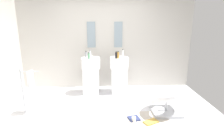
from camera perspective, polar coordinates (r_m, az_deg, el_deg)
ground_plane at (r=3.75m, az=-2.04°, el=-16.65°), size 4.80×3.60×0.04m
rear_partition at (r=4.92m, az=-2.28°, el=6.99°), size 4.80×0.10×2.60m
pedestal_sink_left at (r=4.61m, az=-6.72°, el=-3.60°), size 0.48×0.48×1.05m
pedestal_sink_right at (r=4.61m, az=2.37°, el=-3.52°), size 0.48×0.48×1.05m
vanity_mirror_left at (r=4.84m, az=-6.68°, el=9.06°), size 0.22×0.03×0.69m
vanity_mirror_right at (r=4.84m, az=2.07°, el=9.14°), size 0.22×0.03×0.69m
lounge_chair at (r=3.81m, az=17.34°, el=-10.53°), size 1.08×1.08×0.65m
towel_rack at (r=3.88m, az=-25.04°, el=-6.33°), size 0.37×0.22×0.95m
area_rug at (r=3.55m, az=8.22°, el=-18.17°), size 1.24×0.73×0.01m
magazine_ochre at (r=3.55m, az=12.52°, el=-18.08°), size 0.31×0.26×0.03m
magazine_navy at (r=3.60m, az=7.16°, el=-17.36°), size 0.25×0.24×0.03m
coffee_mug at (r=3.52m, az=7.13°, el=-17.55°), size 0.08×0.08×0.09m
soap_bottle_grey at (r=4.58m, az=-8.30°, el=2.79°), size 0.06×0.06×0.16m
soap_bottle_black at (r=4.38m, az=1.40°, el=2.54°), size 0.05×0.05×0.17m
soap_bottle_green at (r=4.34m, az=-7.45°, el=2.29°), size 0.05×0.05×0.17m
soap_bottle_amber at (r=4.38m, az=2.02°, el=2.58°), size 0.06×0.06×0.18m
soap_bottle_clear at (r=4.60m, az=-7.05°, el=3.03°), size 0.04×0.04×0.18m
soap_bottle_white at (r=4.61m, az=3.53°, el=3.22°), size 0.04×0.04×0.19m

